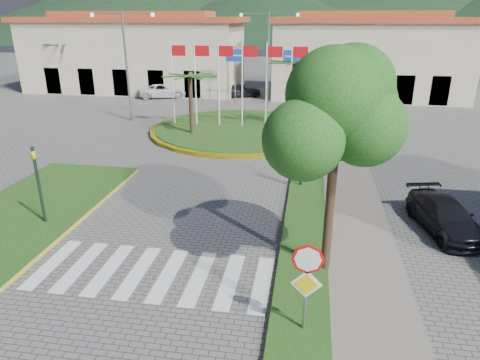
% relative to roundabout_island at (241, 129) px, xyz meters
% --- Properties ---
extents(sidewalk_right, '(4.00, 28.00, 0.15)m').
position_rel_roundabout_island_xyz_m(sidewalk_right, '(6.00, -20.00, -0.10)').
color(sidewalk_right, gray).
rests_on(sidewalk_right, ground).
extents(verge_right, '(1.60, 28.00, 0.18)m').
position_rel_roundabout_island_xyz_m(verge_right, '(4.80, -20.00, -0.09)').
color(verge_right, '#1E4413').
rests_on(verge_right, ground).
extents(median_left, '(5.00, 14.00, 0.18)m').
position_rel_roundabout_island_xyz_m(median_left, '(-6.50, -16.00, -0.09)').
color(median_left, '#1E4413').
rests_on(median_left, ground).
extents(crosswalk, '(8.00, 3.00, 0.01)m').
position_rel_roundabout_island_xyz_m(crosswalk, '(-0.00, -18.00, -0.17)').
color(crosswalk, silver).
rests_on(crosswalk, ground).
extents(roundabout_island, '(12.70, 12.70, 6.00)m').
position_rel_roundabout_island_xyz_m(roundabout_island, '(0.00, 0.00, 0.00)').
color(roundabout_island, yellow).
rests_on(roundabout_island, ground).
extents(stop_sign, '(0.80, 0.11, 2.65)m').
position_rel_roundabout_island_xyz_m(stop_sign, '(4.90, -20.04, 1.61)').
color(stop_sign, slate).
rests_on(stop_sign, ground).
extents(deciduous_tree, '(3.60, 3.60, 6.80)m').
position_rel_roundabout_island_xyz_m(deciduous_tree, '(5.50, -17.00, 5.00)').
color(deciduous_tree, black).
rests_on(deciduous_tree, ground).
extents(traffic_light_left, '(0.15, 0.18, 3.20)m').
position_rel_roundabout_island_xyz_m(traffic_light_left, '(-5.20, -15.50, 1.77)').
color(traffic_light_left, black).
rests_on(traffic_light_left, ground).
extents(traffic_light_right, '(0.15, 0.18, 3.20)m').
position_rel_roundabout_island_xyz_m(traffic_light_right, '(4.50, -10.00, 1.77)').
color(traffic_light_right, black).
rests_on(traffic_light_right, ground).
extents(traffic_light_far, '(0.18, 0.15, 3.20)m').
position_rel_roundabout_island_xyz_m(traffic_light_far, '(8.00, 4.00, 1.77)').
color(traffic_light_far, black).
rests_on(traffic_light_far, ground).
extents(direction_sign_west, '(1.60, 0.14, 5.20)m').
position_rel_roundabout_island_xyz_m(direction_sign_west, '(-2.00, 8.97, 3.35)').
color(direction_sign_west, slate).
rests_on(direction_sign_west, ground).
extents(direction_sign_east, '(1.60, 0.14, 5.20)m').
position_rel_roundabout_island_xyz_m(direction_sign_east, '(3.00, 8.97, 3.35)').
color(direction_sign_east, slate).
rests_on(direction_sign_east, ground).
extents(street_lamp_centre, '(4.80, 0.16, 8.00)m').
position_rel_roundabout_island_xyz_m(street_lamp_centre, '(1.00, 8.00, 4.32)').
color(street_lamp_centre, slate).
rests_on(street_lamp_centre, ground).
extents(street_lamp_west, '(4.80, 0.16, 8.00)m').
position_rel_roundabout_island_xyz_m(street_lamp_west, '(-9.00, 2.00, 4.32)').
color(street_lamp_west, slate).
rests_on(street_lamp_west, ground).
extents(building_left, '(23.32, 9.54, 8.05)m').
position_rel_roundabout_island_xyz_m(building_left, '(-14.00, 16.00, 3.73)').
color(building_left, beige).
rests_on(building_left, ground).
extents(building_right, '(19.08, 9.54, 8.05)m').
position_rel_roundabout_island_xyz_m(building_right, '(10.00, 16.00, 3.73)').
color(building_right, beige).
rests_on(building_right, ground).
extents(hill_far_west, '(140.00, 140.00, 22.00)m').
position_rel_roundabout_island_xyz_m(hill_far_west, '(-55.00, 118.00, 10.82)').
color(hill_far_west, black).
rests_on(hill_far_west, ground).
extents(hill_near_back, '(110.00, 110.00, 16.00)m').
position_rel_roundabout_island_xyz_m(hill_near_back, '(-10.00, 108.00, 7.82)').
color(hill_near_back, black).
rests_on(hill_near_back, ground).
extents(white_van, '(5.39, 3.75, 1.37)m').
position_rel_roundabout_island_xyz_m(white_van, '(-9.68, 11.82, 0.51)').
color(white_van, white).
rests_on(white_van, ground).
extents(car_dark_a, '(4.18, 2.85, 1.32)m').
position_rel_roundabout_island_xyz_m(car_dark_a, '(-2.18, 13.45, 0.48)').
color(car_dark_a, black).
rests_on(car_dark_a, ground).
extents(car_dark_b, '(3.91, 2.01, 1.23)m').
position_rel_roundabout_island_xyz_m(car_dark_b, '(5.39, 8.44, 0.44)').
color(car_dark_b, black).
rests_on(car_dark_b, ground).
extents(car_side_right, '(2.53, 4.38, 1.19)m').
position_rel_roundabout_island_xyz_m(car_side_right, '(10.01, -13.35, 0.42)').
color(car_side_right, black).
rests_on(car_side_right, ground).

